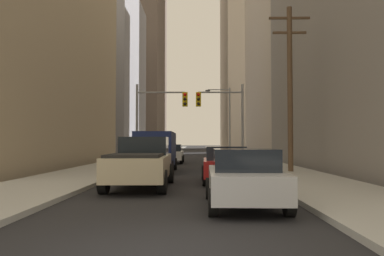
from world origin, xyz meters
TOP-DOWN VIEW (x-y plane):
  - ground_plane at (0.00, 0.00)m, footprint 400.00×400.00m
  - sidewalk_left at (-5.18, 50.00)m, footprint 3.73×160.00m
  - sidewalk_right at (5.18, 50.00)m, footprint 3.73×160.00m
  - pickup_truck_beige at (-1.51, 8.66)m, footprint 2.20×5.44m
  - cargo_van_navy at (-1.77, 16.35)m, footprint 2.16×5.23m
  - sedan_silver at (1.80, 4.38)m, footprint 1.95×4.23m
  - sedan_red at (1.75, 10.47)m, footprint 1.95×4.23m
  - sedan_white at (-1.52, 25.38)m, footprint 1.95×4.21m
  - traffic_signal_near_left at (-2.27, 22.73)m, footprint 3.85×0.44m
  - traffic_signal_near_right at (2.42, 22.73)m, footprint 3.54×0.44m
  - utility_pole_right at (5.55, 14.90)m, footprint 2.20×0.28m
  - street_lamp_right at (3.57, 35.23)m, footprint 2.69×0.32m
  - building_left_mid_office at (-21.01, 49.98)m, footprint 25.58×19.50m
  - building_left_far_tower at (-16.71, 87.32)m, footprint 17.58×25.21m
  - building_right_mid_block at (16.33, 45.81)m, footprint 15.69×23.82m
  - building_right_far_highrise at (15.54, 92.58)m, footprint 16.57×28.76m

SIDE VIEW (x-z plane):
  - ground_plane at x=0.00m, z-range 0.00..0.00m
  - sidewalk_left at x=-5.18m, z-range 0.00..0.15m
  - sidewalk_right at x=5.18m, z-range 0.00..0.15m
  - sedan_silver at x=1.80m, z-range 0.01..1.53m
  - sedan_red at x=1.75m, z-range 0.01..1.53m
  - sedan_white at x=-1.52m, z-range 0.01..1.53m
  - pickup_truck_beige at x=-1.51m, z-range -0.02..1.88m
  - cargo_van_navy at x=-1.77m, z-range 0.16..2.42m
  - traffic_signal_near_right at x=2.42m, z-range 1.03..7.03m
  - traffic_signal_near_left at x=-2.27m, z-range 1.05..7.05m
  - street_lamp_right at x=3.57m, z-range 0.82..8.32m
  - utility_pole_right at x=5.55m, z-range 0.27..9.27m
  - building_left_mid_office at x=-21.01m, z-range 0.00..23.37m
  - building_right_mid_block at x=16.33m, z-range 0.00..30.58m
  - building_left_far_tower at x=-16.71m, z-range 0.00..54.72m
  - building_right_far_highrise at x=15.54m, z-range 0.00..72.56m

